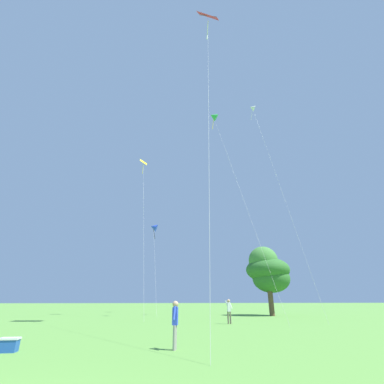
{
  "coord_description": "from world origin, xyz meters",
  "views": [
    {
      "loc": [
        2.75,
        -3.69,
        1.6
      ],
      "look_at": [
        7.61,
        26.72,
        13.89
      ],
      "focal_mm": 25.51,
      "sensor_mm": 36.0,
      "label": 1
    }
  ],
  "objects_px": {
    "kite_red_high": "(208,22)",
    "picnic_cooler": "(9,345)",
    "kite_yellow_diamond": "(143,170)",
    "person_far_back": "(175,320)",
    "kite_blue_delta": "(154,227)",
    "kite_white_distant": "(253,108)",
    "tree_left_oak": "(268,271)",
    "kite_green_small": "(214,117)",
    "person_in_red_shirt": "(229,309)"
  },
  "relations": [
    {
      "from": "kite_red_high",
      "to": "picnic_cooler",
      "type": "relative_size",
      "value": 49.73
    },
    {
      "from": "kite_yellow_diamond",
      "to": "person_far_back",
      "type": "bearing_deg",
      "value": -84.0
    },
    {
      "from": "kite_blue_delta",
      "to": "kite_white_distant",
      "type": "distance_m",
      "value": 22.94
    },
    {
      "from": "person_far_back",
      "to": "picnic_cooler",
      "type": "relative_size",
      "value": 2.65
    },
    {
      "from": "kite_red_high",
      "to": "tree_left_oak",
      "type": "xyz_separation_m",
      "value": [
        9.78,
        13.47,
        -22.74
      ]
    },
    {
      "from": "kite_yellow_diamond",
      "to": "tree_left_oak",
      "type": "distance_m",
      "value": 20.28
    },
    {
      "from": "kite_blue_delta",
      "to": "person_far_back",
      "type": "bearing_deg",
      "value": -89.15
    },
    {
      "from": "kite_blue_delta",
      "to": "picnic_cooler",
      "type": "bearing_deg",
      "value": -99.28
    },
    {
      "from": "picnic_cooler",
      "to": "kite_green_small",
      "type": "bearing_deg",
      "value": 55.18
    },
    {
      "from": "kite_red_high",
      "to": "person_far_back",
      "type": "xyz_separation_m",
      "value": [
        -3.48,
        -7.84,
        -26.7
      ]
    },
    {
      "from": "picnic_cooler",
      "to": "tree_left_oak",
      "type": "bearing_deg",
      "value": 47.99
    },
    {
      "from": "kite_yellow_diamond",
      "to": "picnic_cooler",
      "type": "relative_size",
      "value": 33.1
    },
    {
      "from": "kite_red_high",
      "to": "person_in_red_shirt",
      "type": "xyz_separation_m",
      "value": [
        1.64,
        2.82,
        -26.63
      ]
    },
    {
      "from": "kite_yellow_diamond",
      "to": "kite_white_distant",
      "type": "bearing_deg",
      "value": -17.09
    },
    {
      "from": "kite_green_small",
      "to": "kite_yellow_diamond",
      "type": "distance_m",
      "value": 11.55
    },
    {
      "from": "kite_white_distant",
      "to": "person_in_red_shirt",
      "type": "distance_m",
      "value": 27.16
    },
    {
      "from": "kite_yellow_diamond",
      "to": "person_far_back",
      "type": "height_order",
      "value": "kite_yellow_diamond"
    },
    {
      "from": "tree_left_oak",
      "to": "kite_yellow_diamond",
      "type": "bearing_deg",
      "value": 175.58
    },
    {
      "from": "kite_white_distant",
      "to": "person_far_back",
      "type": "height_order",
      "value": "kite_white_distant"
    },
    {
      "from": "tree_left_oak",
      "to": "picnic_cooler",
      "type": "bearing_deg",
      "value": -132.01
    },
    {
      "from": "picnic_cooler",
      "to": "kite_red_high",
      "type": "bearing_deg",
      "value": 39.36
    },
    {
      "from": "kite_red_high",
      "to": "person_far_back",
      "type": "relative_size",
      "value": 18.76
    },
    {
      "from": "kite_red_high",
      "to": "person_in_red_shirt",
      "type": "bearing_deg",
      "value": 59.91
    },
    {
      "from": "kite_red_high",
      "to": "picnic_cooler",
      "type": "height_order",
      "value": "kite_red_high"
    },
    {
      "from": "person_in_red_shirt",
      "to": "tree_left_oak",
      "type": "height_order",
      "value": "tree_left_oak"
    },
    {
      "from": "kite_blue_delta",
      "to": "person_far_back",
      "type": "relative_size",
      "value": 8.19
    },
    {
      "from": "kite_white_distant",
      "to": "person_far_back",
      "type": "relative_size",
      "value": 16.88
    },
    {
      "from": "kite_blue_delta",
      "to": "kite_white_distant",
      "type": "height_order",
      "value": "kite_white_distant"
    },
    {
      "from": "kite_white_distant",
      "to": "picnic_cooler",
      "type": "height_order",
      "value": "kite_white_distant"
    },
    {
      "from": "kite_red_high",
      "to": "tree_left_oak",
      "type": "height_order",
      "value": "kite_red_high"
    },
    {
      "from": "kite_red_high",
      "to": "kite_green_small",
      "type": "bearing_deg",
      "value": 74.02
    },
    {
      "from": "kite_green_small",
      "to": "kite_red_high",
      "type": "xyz_separation_m",
      "value": [
        -2.71,
        -9.46,
        4.12
      ]
    },
    {
      "from": "kite_green_small",
      "to": "kite_red_high",
      "type": "distance_m",
      "value": 10.67
    },
    {
      "from": "tree_left_oak",
      "to": "picnic_cooler",
      "type": "relative_size",
      "value": 12.99
    },
    {
      "from": "person_far_back",
      "to": "kite_red_high",
      "type": "bearing_deg",
      "value": 66.08
    },
    {
      "from": "kite_red_high",
      "to": "person_in_red_shirt",
      "type": "relative_size",
      "value": 17.56
    },
    {
      "from": "kite_blue_delta",
      "to": "picnic_cooler",
      "type": "height_order",
      "value": "kite_blue_delta"
    },
    {
      "from": "person_far_back",
      "to": "person_in_red_shirt",
      "type": "bearing_deg",
      "value": 64.38
    },
    {
      "from": "kite_blue_delta",
      "to": "kite_white_distant",
      "type": "xyz_separation_m",
      "value": [
        12.44,
        -13.34,
        13.91
      ]
    },
    {
      "from": "kite_green_small",
      "to": "tree_left_oak",
      "type": "height_order",
      "value": "kite_green_small"
    },
    {
      "from": "picnic_cooler",
      "to": "kite_blue_delta",
      "type": "bearing_deg",
      "value": 80.72
    },
    {
      "from": "picnic_cooler",
      "to": "kite_yellow_diamond",
      "type": "bearing_deg",
      "value": 81.83
    },
    {
      "from": "kite_blue_delta",
      "to": "tree_left_oak",
      "type": "distance_m",
      "value": 18.6
    },
    {
      "from": "person_far_back",
      "to": "tree_left_oak",
      "type": "height_order",
      "value": "tree_left_oak"
    },
    {
      "from": "kite_yellow_diamond",
      "to": "person_far_back",
      "type": "distance_m",
      "value": 28.21
    },
    {
      "from": "kite_green_small",
      "to": "person_in_red_shirt",
      "type": "bearing_deg",
      "value": -99.18
    },
    {
      "from": "kite_blue_delta",
      "to": "person_far_back",
      "type": "height_order",
      "value": "kite_blue_delta"
    },
    {
      "from": "kite_yellow_diamond",
      "to": "person_in_red_shirt",
      "type": "relative_size",
      "value": 11.69
    },
    {
      "from": "kite_blue_delta",
      "to": "person_in_red_shirt",
      "type": "xyz_separation_m",
      "value": [
        5.58,
        -20.79,
        -11.29
      ]
    },
    {
      "from": "kite_white_distant",
      "to": "tree_left_oak",
      "type": "height_order",
      "value": "kite_white_distant"
    }
  ]
}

